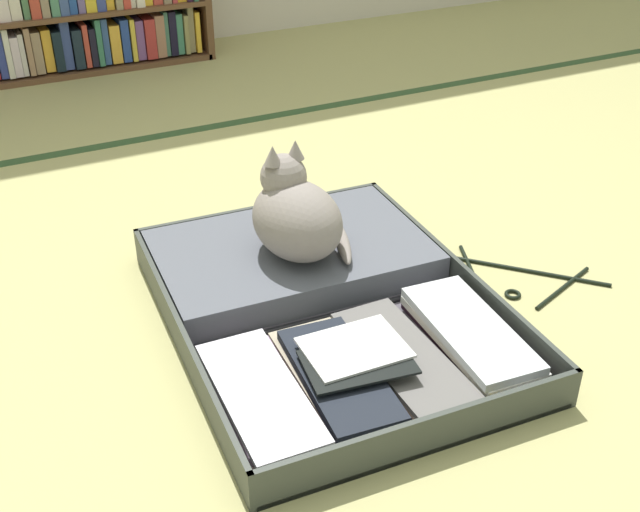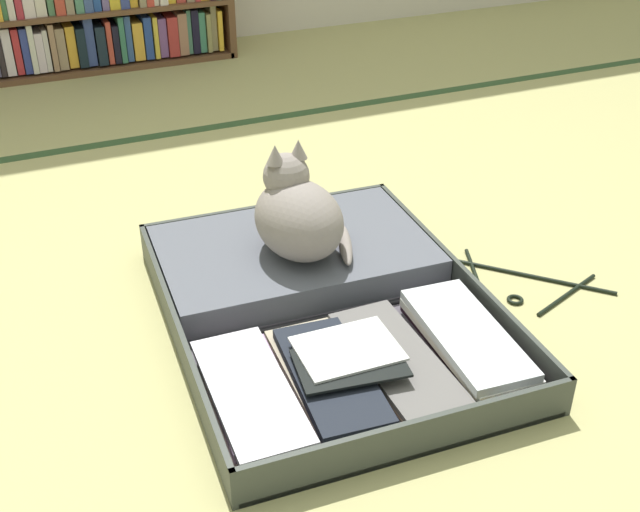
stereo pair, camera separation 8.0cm
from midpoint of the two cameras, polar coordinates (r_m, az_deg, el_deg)
name	(u,v)px [view 1 (the left image)]	position (r m, az deg, el deg)	size (l,w,h in m)	color
ground_plane	(312,346)	(1.81, -1.85, -6.46)	(10.00, 10.00, 0.00)	tan
tatami_border	(149,138)	(2.93, -12.89, 8.26)	(4.80, 0.05, 0.00)	#33512C
open_suitcase	(318,296)	(1.90, -1.33, -2.93)	(0.75, 0.96, 0.09)	#393E38
black_cat	(295,215)	(1.93, -3.03, 2.90)	(0.27, 0.28, 0.28)	gray
clothes_hanger	(517,277)	(2.09, 12.88, -1.50)	(0.33, 0.34, 0.01)	black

